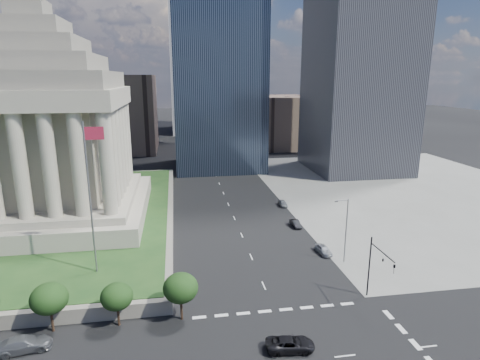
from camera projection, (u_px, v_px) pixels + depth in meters
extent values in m
plane|color=black|center=(211.00, 163.00, 130.16)|extent=(500.00, 500.00, 0.00)
cube|color=slate|center=(410.00, 190.00, 99.02)|extent=(68.00, 90.00, 0.03)
cylinder|color=slate|center=(90.00, 200.00, 51.13)|extent=(0.24, 0.24, 20.00)
cube|color=maroon|center=(94.00, 133.00, 49.21)|extent=(2.40, 0.05, 1.60)
cube|color=black|center=(217.00, 67.00, 118.26)|extent=(26.00, 26.00, 60.00)
cube|color=brown|center=(283.00, 121.00, 161.33)|extent=(20.00, 30.00, 20.00)
cube|color=brown|center=(123.00, 113.00, 150.75)|extent=(24.00, 30.00, 28.00)
cylinder|color=black|center=(369.00, 267.00, 50.29)|extent=(0.18, 0.18, 8.00)
cylinder|color=black|center=(382.00, 252.00, 46.87)|extent=(0.14, 5.50, 0.14)
cube|color=black|center=(394.00, 269.00, 44.44)|extent=(0.30, 0.30, 1.10)
cylinder|color=slate|center=(346.00, 231.00, 59.29)|extent=(0.16, 0.16, 10.00)
cylinder|color=slate|center=(342.00, 200.00, 57.96)|extent=(1.80, 0.12, 0.12)
cube|color=slate|center=(336.00, 201.00, 57.84)|extent=(0.50, 0.22, 0.14)
imported|color=black|center=(290.00, 344.00, 40.80)|extent=(2.78, 5.21, 1.39)
imported|color=#4E5155|center=(24.00, 344.00, 40.68)|extent=(5.63, 3.02, 1.55)
imported|color=#94989D|center=(323.00, 250.00, 63.30)|extent=(4.13, 2.03, 1.36)
imported|color=black|center=(296.00, 224.00, 74.71)|extent=(3.78, 1.43, 1.23)
imported|color=slate|center=(283.00, 203.00, 86.73)|extent=(1.59, 3.72, 1.26)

